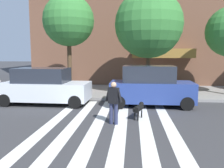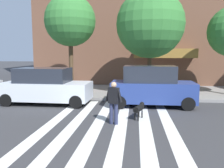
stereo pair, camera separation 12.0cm
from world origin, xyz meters
name	(u,v)px [view 2 (the right image)]	position (x,y,z in m)	size (l,w,h in m)	color
ground_plane	(94,140)	(0.00, 6.35, 0.00)	(160.00, 160.00, 0.00)	#353538
sidewalk_far	(117,91)	(0.00, 15.71, 0.07)	(80.00, 6.00, 0.15)	gray
crosswalk_stripes	(104,140)	(0.32, 6.35, 0.00)	(4.95, 12.11, 0.01)	silver
parked_car_behind_first	(46,86)	(-3.52, 11.49, 0.95)	(4.72, 2.12, 1.95)	silver
parked_car_third_in_line	(152,87)	(2.12, 11.49, 1.02)	(4.25, 1.92, 2.10)	navy
street_tree_nearest	(70,21)	(-2.91, 14.35, 4.78)	(3.26, 3.26, 6.29)	#4C3823
street_tree_middle	(150,24)	(2.14, 14.39, 4.53)	(4.23, 4.23, 6.50)	#4C3823
pedestrian_dog_walker	(114,100)	(0.47, 8.11, 0.93)	(0.69, 0.35, 1.64)	#282D4C
dog_on_leash	(139,108)	(1.45, 8.98, 0.44)	(0.51, 1.08, 0.65)	black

